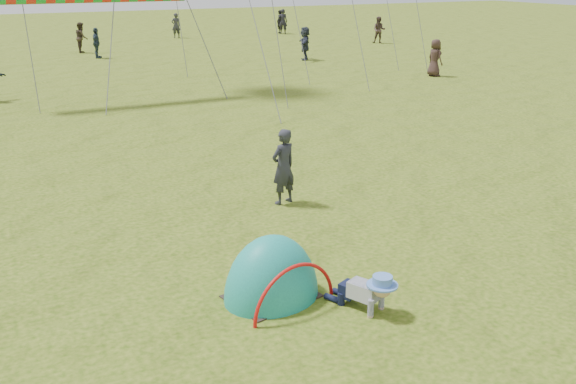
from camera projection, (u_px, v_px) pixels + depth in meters
name	position (u px, v px, depth m)	size (l,w,h in m)	color
ground	(335.00, 314.00, 9.04)	(140.00, 140.00, 0.00)	#264408
crawling_toddler	(368.00, 290.00, 9.05)	(0.56, 0.80, 0.61)	black
popup_tent	(272.00, 297.00, 9.51)	(1.49, 1.23, 1.93)	#197A77
standing_adult	(283.00, 167.00, 13.05)	(0.57, 0.38, 1.58)	#25262E
crowd_person_0	(176.00, 26.00, 44.73)	(0.61, 0.40, 1.69)	#2A2B2F
crowd_person_1	(82.00, 37.00, 36.84)	(0.83, 0.65, 1.71)	#33281E
crowd_person_2	(96.00, 43.00, 34.54)	(0.95, 0.39, 1.61)	#283744
crowd_person_5	(305.00, 43.00, 33.85)	(1.60, 0.51, 1.73)	#252A37
crowd_person_6	(283.00, 21.00, 47.42)	(0.66, 0.43, 1.80)	black
crowd_person_7	(379.00, 30.00, 41.49)	(0.82, 0.64, 1.69)	#45342F
crowd_person_10	(435.00, 58.00, 28.73)	(0.80, 0.52, 1.64)	#352420
crowd_person_12	(280.00, 22.00, 47.94)	(0.61, 0.40, 1.68)	black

